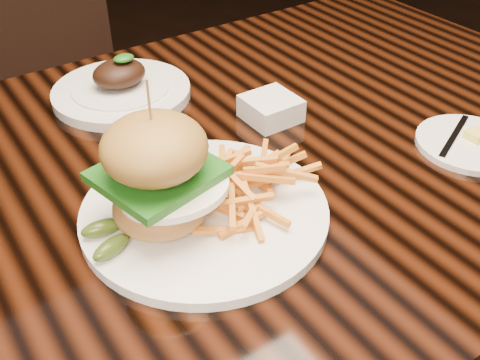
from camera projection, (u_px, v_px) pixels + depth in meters
dining_table at (190, 209)px, 0.88m from camera, size 1.60×0.90×0.75m
burger_plate at (194, 187)px, 0.71m from camera, size 0.33×0.33×0.22m
side_saucer at (469, 143)px, 0.88m from camera, size 0.17×0.17×0.02m
ramekin at (271, 109)px, 0.94m from camera, size 0.10×0.10×0.04m
far_dish at (121, 89)px, 1.00m from camera, size 0.25×0.25×0.08m
chair_far at (45, 72)px, 1.57m from camera, size 0.49×0.50×0.95m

